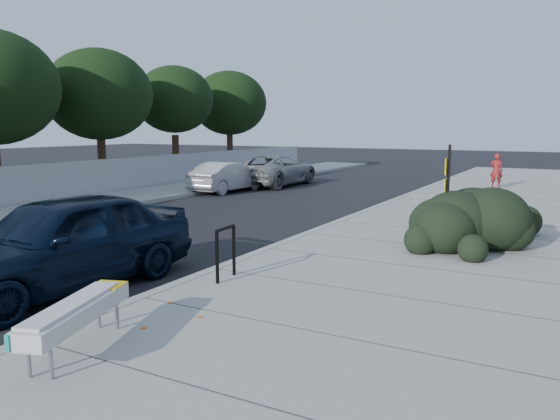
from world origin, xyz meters
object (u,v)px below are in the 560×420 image
Objects in this scene: bench at (76,313)px; sedan_navy at (61,242)px; bike_rack at (226,248)px; pedestrian at (496,171)px; sign_post at (447,189)px; suv_silver at (276,170)px; wagon_silver at (228,177)px.

bench is 3.29m from sedan_navy.
sedan_navy reaches higher than bike_rack.
sedan_navy reaches higher than pedestrian.
bench is 8.49m from sign_post.
bench is at bearing -33.38° from sedan_navy.
bike_rack is at bearing 115.54° from suv_silver.
sign_post is at bearing 133.40° from suv_silver.
wagon_silver is at bearing 148.66° from sign_post.
sign_post is 1.52× the size of pedestrian.
sedan_navy is at bearing 116.28° from wagon_silver.
suv_silver reaches higher than wagon_silver.
bench is at bearing -91.21° from bike_rack.
pedestrian is at bearing 78.54° from bike_rack.
sign_post is at bearing 149.40° from wagon_silver.
sign_post is 8.05m from sedan_navy.
bike_rack is 0.18× the size of suv_silver.
suv_silver is (-7.79, 18.69, 0.11)m from bench.
bike_rack is 0.19× the size of sedan_navy.
bike_rack is at bearing -119.01° from sign_post.
sign_post reaches higher than wagon_silver.
wagon_silver is 0.75× the size of suv_silver.
sedan_navy is (-2.42, -1.50, 0.13)m from bike_rack.
suv_silver is at bearing 110.43° from sedan_navy.
pedestrian is at bearing 95.61° from sign_post.
wagon_silver is 11.87m from pedestrian.
bike_rack is 0.63× the size of pedestrian.
sign_post is 0.46× the size of sedan_navy.
bench is 3.47m from bike_rack.
suv_silver is at bearing 7.41° from pedestrian.
sign_post is (2.82, 4.58, 0.74)m from bike_rack.
bench is 0.51× the size of wagon_silver.
bike_rack is 5.43m from sign_post.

